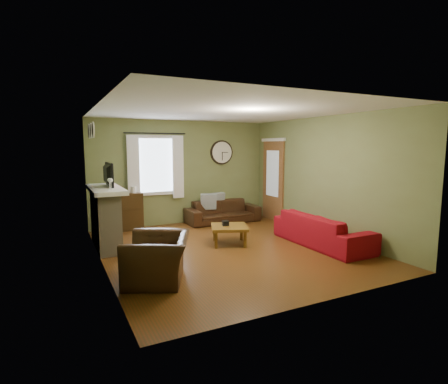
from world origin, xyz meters
name	(u,v)px	position (x,y,z in m)	size (l,w,h in m)	color
floor	(229,249)	(0.00, 0.00, 0.00)	(4.60, 5.20, 0.00)	#532E11
ceiling	(229,111)	(0.00, 0.00, 2.60)	(4.60, 5.20, 0.00)	white
wall_left	(100,188)	(-2.30, 0.00, 1.30)	(0.00, 5.20, 2.60)	olive
wall_right	(323,177)	(2.30, 0.00, 1.30)	(0.00, 5.20, 2.60)	olive
wall_back	(182,172)	(0.00, 2.60, 1.30)	(4.60, 0.00, 2.60)	olive
wall_front	(326,201)	(0.00, -2.60, 1.30)	(4.60, 0.00, 2.60)	olive
fireplace	(105,220)	(-2.10, 1.15, 0.55)	(0.40, 1.40, 1.10)	tan
firebox	(116,231)	(-1.91, 1.15, 0.30)	(0.04, 0.60, 0.55)	black
mantel	(106,189)	(-2.07, 1.15, 1.14)	(0.58, 1.60, 0.08)	white
tv	(105,178)	(-2.05, 1.30, 1.35)	(0.60, 0.08, 0.35)	black
tv_screen	(109,175)	(-1.97, 1.30, 1.41)	(0.02, 0.62, 0.36)	#994C3F
medallion_left	(93,130)	(-2.28, 0.80, 2.25)	(0.28, 0.28, 0.03)	white
medallion_mid	(91,131)	(-2.28, 1.15, 2.25)	(0.28, 0.28, 0.03)	white
medallion_right	(89,131)	(-2.28, 1.50, 2.25)	(0.28, 0.28, 0.03)	white
window_pane	(155,165)	(-0.70, 2.58, 1.50)	(1.00, 0.02, 1.30)	silver
curtain_rod	(156,133)	(-0.70, 2.48, 2.27)	(0.03, 0.03, 1.50)	black
curtain_left	(133,168)	(-1.25, 2.48, 1.45)	(0.28, 0.04, 1.55)	white
curtain_right	(178,167)	(-0.15, 2.48, 1.45)	(0.28, 0.04, 1.55)	white
wall_clock	(222,152)	(1.10, 2.55, 1.80)	(0.64, 0.06, 0.64)	white
door	(273,181)	(2.27, 1.85, 1.05)	(0.05, 0.90, 2.10)	brown
bookshelf	(126,212)	(-1.46, 2.42, 0.44)	(0.74, 0.31, 0.88)	#32210D
book	(119,189)	(-1.57, 2.64, 0.96)	(0.18, 0.24, 0.02)	brown
sofa_brown	(223,211)	(0.96, 2.21, 0.28)	(1.91, 0.75, 0.56)	black
pillow_left	(208,202)	(0.60, 2.31, 0.55)	(0.40, 0.12, 0.40)	#939CA2
pillow_right	(218,200)	(0.93, 2.45, 0.55)	(0.38, 0.11, 0.38)	#939CA2
sofa_red	(322,230)	(1.79, -0.59, 0.31)	(2.14, 0.84, 0.63)	maroon
armchair	(158,258)	(-1.66, -0.97, 0.33)	(1.03, 0.90, 0.67)	black
coffee_table	(229,235)	(0.16, 0.28, 0.19)	(0.70, 0.70, 0.38)	brown
tissue_box	(225,224)	(0.10, 0.34, 0.40)	(0.13, 0.13, 0.10)	black
wine_glass_a	(111,185)	(-2.05, 0.58, 1.29)	(0.07, 0.07, 0.21)	white
wine_glass_b	(109,184)	(-2.05, 0.75, 1.28)	(0.07, 0.07, 0.20)	white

